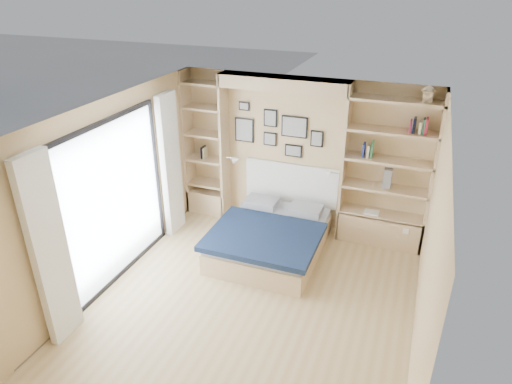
% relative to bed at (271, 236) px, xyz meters
% --- Properties ---
extents(ground, '(4.50, 4.50, 0.00)m').
position_rel_bed_xyz_m(ground, '(0.17, -1.22, -0.26)').
color(ground, tan).
rests_on(ground, ground).
extents(room_shell, '(4.50, 4.50, 4.50)m').
position_rel_bed_xyz_m(room_shell, '(-0.21, 0.30, 0.81)').
color(room_shell, tan).
rests_on(room_shell, ground).
extents(bed, '(1.58, 2.00, 1.07)m').
position_rel_bed_xyz_m(bed, '(0.00, 0.00, 0.00)').
color(bed, beige).
rests_on(bed, ground).
extents(photo_gallery, '(1.48, 0.02, 0.82)m').
position_rel_bed_xyz_m(photo_gallery, '(-0.28, 1.00, 1.34)').
color(photo_gallery, black).
rests_on(photo_gallery, ground).
extents(reading_lamps, '(1.92, 0.12, 0.15)m').
position_rel_bed_xyz_m(reading_lamps, '(-0.13, 0.78, 0.84)').
color(reading_lamps, silver).
rests_on(reading_lamps, ground).
extents(shelf_decor, '(3.55, 0.23, 2.03)m').
position_rel_bed_xyz_m(shelf_decor, '(1.30, 0.85, 1.44)').
color(shelf_decor, navy).
rests_on(shelf_decor, ground).
extents(deck, '(3.20, 4.00, 0.05)m').
position_rel_bed_xyz_m(deck, '(-3.43, -1.22, -0.26)').
color(deck, '#746655').
rests_on(deck, ground).
extents(deck_chair, '(0.46, 0.76, 0.76)m').
position_rel_bed_xyz_m(deck_chair, '(-3.03, -1.52, 0.10)').
color(deck_chair, tan).
rests_on(deck_chair, ground).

